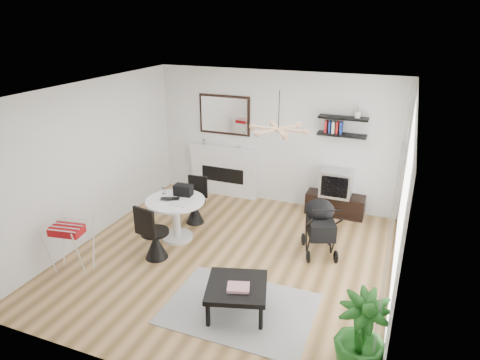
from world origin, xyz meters
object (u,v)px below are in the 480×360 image
at_px(fireplace, 224,165).
at_px(drying_rack, 71,246).
at_px(tv_console, 335,204).
at_px(stroller, 320,228).
at_px(coffee_table, 237,288).
at_px(potted_plant, 361,335).
at_px(dining_table, 176,213).
at_px(crt_tv, 336,182).

xyz_separation_m(fireplace, drying_rack, (-0.96, -3.59, -0.26)).
relative_size(tv_console, stroller, 1.14).
bearing_deg(fireplace, coffee_table, -64.12).
bearing_deg(potted_plant, tv_console, 103.34).
relative_size(fireplace, coffee_table, 2.24).
distance_m(dining_table, drying_rack, 1.77).
relative_size(tv_console, drying_rack, 1.38).
bearing_deg(crt_tv, potted_plant, -76.53).
distance_m(fireplace, potted_plant, 5.25).
bearing_deg(tv_console, fireplace, 176.94).
height_order(stroller, coffee_table, stroller).
height_order(crt_tv, drying_rack, crt_tv).
xyz_separation_m(tv_console, coffee_table, (-0.69, -3.44, 0.16)).
xyz_separation_m(dining_table, drying_rack, (-0.97, -1.47, -0.06)).
distance_m(stroller, coffee_table, 2.05).
relative_size(crt_tv, stroller, 0.60).
bearing_deg(dining_table, potted_plant, -29.96).
height_order(fireplace, potted_plant, fireplace).
distance_m(tv_console, stroller, 1.52).
xyz_separation_m(fireplace, potted_plant, (3.35, -4.04, -0.18)).
height_order(tv_console, potted_plant, potted_plant).
xyz_separation_m(crt_tv, stroller, (0.00, -1.50, -0.25)).
bearing_deg(stroller, tv_console, 68.47).
xyz_separation_m(crt_tv, dining_table, (-2.40, -1.98, -0.19)).
xyz_separation_m(tv_console, crt_tv, (-0.01, -0.00, 0.47)).
xyz_separation_m(crt_tv, drying_rack, (-3.37, -3.46, -0.25)).
relative_size(stroller, coffee_table, 1.02).
distance_m(crt_tv, dining_table, 3.12).
height_order(dining_table, potted_plant, potted_plant).
height_order(tv_console, crt_tv, crt_tv).
relative_size(crt_tv, coffee_table, 0.61).
relative_size(tv_console, dining_table, 1.10).
distance_m(stroller, potted_plant, 2.58).
distance_m(tv_console, drying_rack, 4.84).
xyz_separation_m(drying_rack, potted_plant, (4.31, -0.45, 0.07)).
relative_size(dining_table, stroller, 1.03).
bearing_deg(tv_console, coffee_table, -101.42).
bearing_deg(fireplace, crt_tv, -3.14).
relative_size(crt_tv, potted_plant, 0.58).
distance_m(dining_table, stroller, 2.45).
relative_size(crt_tv, drying_rack, 0.72).
xyz_separation_m(fireplace, coffee_table, (1.73, -3.56, -0.32)).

